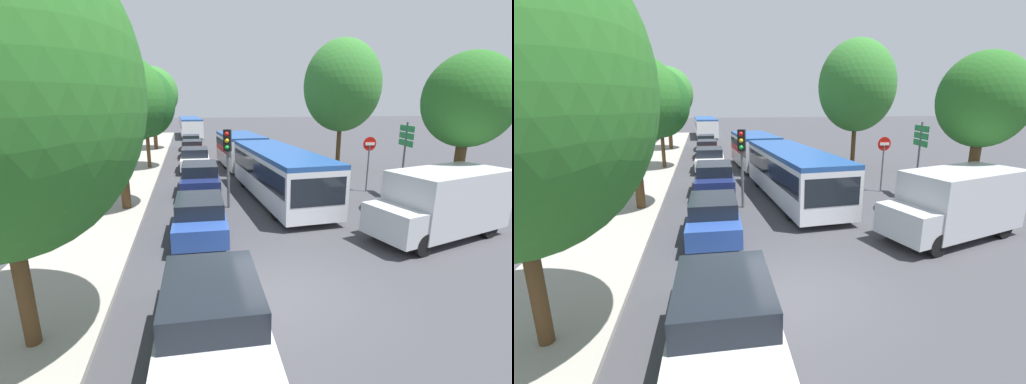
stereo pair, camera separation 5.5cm
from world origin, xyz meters
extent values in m
plane|color=#3D3D42|center=(0.00, 0.00, 0.00)|extent=(200.00, 200.00, 0.00)
cube|color=#9E998E|center=(-5.73, 20.45, 0.07)|extent=(3.20, 50.91, 0.14)
cube|color=silver|center=(1.87, 8.22, 1.22)|extent=(2.96, 9.03, 1.92)
cube|color=black|center=(1.87, 8.22, 1.56)|extent=(2.95, 8.68, 0.84)
cube|color=#234C93|center=(1.87, 8.22, 2.27)|extent=(2.96, 9.03, 0.19)
cube|color=silver|center=(1.33, 16.63, 1.22)|extent=(2.78, 6.23, 1.92)
cube|color=black|center=(1.33, 16.63, 1.56)|extent=(2.78, 5.99, 0.84)
cube|color=#234C93|center=(1.33, 16.63, 2.27)|extent=(2.78, 6.23, 0.19)
cylinder|color=black|center=(1.56, 13.13, 1.22)|extent=(1.82, 1.05, 1.77)
cube|color=black|center=(2.16, 3.82, 1.45)|extent=(2.10, 0.23, 1.03)
cylinder|color=black|center=(3.06, 5.45, 0.47)|extent=(0.34, 0.95, 0.94)
cylinder|color=black|center=(1.06, 5.32, 0.47)|extent=(0.34, 0.95, 0.94)
cylinder|color=black|center=(2.69, 11.13, 0.47)|extent=(0.34, 0.95, 0.94)
cylinder|color=black|center=(0.69, 11.00, 0.47)|extent=(0.34, 0.95, 0.94)
cylinder|color=black|center=(2.33, 16.69, 0.47)|extent=(0.34, 0.95, 0.94)
cylinder|color=black|center=(0.33, 16.57, 0.47)|extent=(0.34, 0.95, 0.94)
cube|color=silver|center=(-1.80, 40.91, 1.29)|extent=(3.06, 11.69, 2.02)
cube|color=black|center=(-1.80, 40.91, 1.65)|extent=(3.05, 11.11, 0.85)
cube|color=#234C93|center=(-1.80, 40.91, 2.39)|extent=(3.06, 11.69, 0.20)
cylinder|color=black|center=(-3.04, 44.69, 0.50)|extent=(0.34, 1.02, 1.01)
cylinder|color=black|center=(-0.88, 44.78, 0.50)|extent=(0.34, 1.02, 1.01)
cylinder|color=black|center=(-2.73, 37.39, 0.50)|extent=(0.34, 1.02, 1.01)
cylinder|color=black|center=(-0.57, 37.48, 0.50)|extent=(0.34, 1.02, 1.01)
cube|color=#B7BABF|center=(-1.97, -1.59, 0.62)|extent=(1.96, 4.36, 0.70)
cube|color=black|center=(-1.98, -1.69, 1.23)|extent=(1.75, 2.31, 0.53)
cylinder|color=black|center=(-2.70, -0.19, 0.33)|extent=(0.25, 0.66, 0.66)
cylinder|color=black|center=(-1.16, -0.24, 0.33)|extent=(0.25, 0.66, 0.66)
cube|color=#284799|center=(-1.96, 4.23, 0.57)|extent=(1.82, 4.04, 0.65)
cube|color=black|center=(-1.97, 4.14, 1.14)|extent=(1.62, 2.14, 0.49)
cylinder|color=black|center=(-2.64, 5.53, 0.30)|extent=(0.23, 0.61, 0.61)
cylinder|color=black|center=(-1.21, 5.49, 0.30)|extent=(0.23, 0.61, 0.61)
cylinder|color=black|center=(-2.71, 2.98, 0.30)|extent=(0.23, 0.61, 0.61)
cylinder|color=black|center=(-1.29, 2.93, 0.30)|extent=(0.23, 0.61, 0.61)
cube|color=navy|center=(-1.72, 10.22, 0.63)|extent=(1.99, 4.44, 0.71)
cube|color=black|center=(-1.72, 10.11, 1.25)|extent=(1.78, 2.35, 0.54)
cylinder|color=black|center=(-2.45, 11.64, 0.33)|extent=(0.25, 0.67, 0.67)
cylinder|color=black|center=(-0.89, 11.59, 0.33)|extent=(0.25, 0.67, 0.67)
cylinder|color=black|center=(-2.54, 8.84, 0.33)|extent=(0.25, 0.67, 0.67)
cylinder|color=black|center=(-0.98, 8.79, 0.33)|extent=(0.25, 0.67, 0.67)
cube|color=white|center=(-1.80, 16.41, 0.62)|extent=(1.98, 4.42, 0.71)
cube|color=black|center=(-1.80, 16.31, 1.25)|extent=(1.77, 2.34, 0.54)
cylinder|color=black|center=(-2.53, 17.83, 0.33)|extent=(0.25, 0.67, 0.67)
cylinder|color=black|center=(-0.98, 17.78, 0.33)|extent=(0.25, 0.67, 0.67)
cylinder|color=black|center=(-2.62, 15.04, 0.33)|extent=(0.25, 0.67, 0.67)
cylinder|color=black|center=(-1.07, 14.99, 0.33)|extent=(0.25, 0.67, 0.67)
cube|color=#B21E19|center=(-1.86, 22.30, 0.58)|extent=(1.86, 4.14, 0.66)
cube|color=black|center=(-1.86, 22.20, 1.17)|extent=(1.66, 2.19, 0.51)
cylinder|color=black|center=(-2.55, 23.63, 0.31)|extent=(0.23, 0.63, 0.62)
cylinder|color=black|center=(-1.09, 23.58, 0.31)|extent=(0.23, 0.63, 0.62)
cylinder|color=black|center=(-2.63, 21.01, 0.31)|extent=(0.23, 0.63, 0.62)
cylinder|color=black|center=(-1.17, 20.97, 0.31)|extent=(0.23, 0.63, 0.62)
cube|color=#236638|center=(-1.89, 27.39, 0.58)|extent=(1.84, 4.10, 0.66)
cube|color=black|center=(-1.89, 27.29, 1.16)|extent=(1.64, 2.17, 0.50)
cylinder|color=black|center=(-2.57, 28.71, 0.31)|extent=(0.23, 0.62, 0.62)
cylinder|color=black|center=(-1.13, 28.66, 0.31)|extent=(0.23, 0.62, 0.62)
cylinder|color=black|center=(-2.65, 26.12, 0.31)|extent=(0.23, 0.62, 0.62)
cylinder|color=black|center=(-1.21, 26.07, 0.31)|extent=(0.23, 0.62, 0.62)
cube|color=#B7BABF|center=(6.32, 2.60, 1.31)|extent=(4.48, 3.01, 2.00)
cube|color=#B7BABF|center=(3.91, 1.94, 0.84)|extent=(1.37, 2.07, 1.00)
cylinder|color=black|center=(4.52, 1.24, 0.36)|extent=(0.76, 0.42, 0.72)
cylinder|color=black|center=(4.07, 2.86, 0.36)|extent=(0.76, 0.42, 0.72)
cylinder|color=black|center=(7.70, 2.10, 0.36)|extent=(0.76, 0.42, 0.72)
cylinder|color=black|center=(7.26, 3.72, 0.36)|extent=(0.76, 0.42, 0.72)
cylinder|color=#56595E|center=(-0.61, 7.28, 1.70)|extent=(0.12, 0.12, 3.40)
cube|color=black|center=(-0.61, 7.28, 2.95)|extent=(0.37, 0.32, 0.90)
sphere|color=red|center=(-0.65, 7.14, 3.23)|extent=(0.18, 0.18, 0.18)
sphere|color=#EAAD14|center=(-0.65, 7.14, 2.95)|extent=(0.18, 0.18, 0.18)
sphere|color=green|center=(-0.65, 7.14, 2.67)|extent=(0.18, 0.18, 0.18)
cylinder|color=#56595E|center=(6.75, 8.71, 1.20)|extent=(0.08, 0.08, 2.40)
cylinder|color=red|center=(6.75, 8.71, 2.47)|extent=(0.70, 0.03, 0.70)
cube|color=white|center=(6.75, 8.69, 2.47)|extent=(0.50, 0.04, 0.14)
cylinder|color=#56595E|center=(7.97, 7.57, 1.80)|extent=(0.10, 0.10, 3.60)
cube|color=#197A38|center=(7.97, 7.57, 3.30)|extent=(0.30, 1.39, 0.28)
cube|color=#197A38|center=(7.97, 7.57, 2.96)|extent=(0.30, 1.39, 0.28)
cube|color=#197A38|center=(7.97, 7.57, 2.62)|extent=(0.30, 1.39, 0.28)
cylinder|color=#51381E|center=(-5.26, -0.93, 1.32)|extent=(0.27, 0.27, 2.64)
cylinder|color=#51381E|center=(-4.93, 7.67, 1.62)|extent=(0.38, 0.38, 3.23)
ellipsoid|color=#286623|center=(-4.93, 7.67, 4.62)|extent=(3.86, 3.86, 3.70)
cylinder|color=#51381E|center=(-4.91, 17.21, 1.38)|extent=(0.24, 0.24, 2.75)
ellipsoid|color=#1E561E|center=(-4.91, 17.21, 4.47)|extent=(3.96, 3.96, 4.56)
ellipsoid|color=#1E561E|center=(-5.36, 17.45, 3.78)|extent=(2.38, 2.38, 2.51)
cylinder|color=#51381E|center=(-5.27, 27.32, 1.72)|extent=(0.37, 0.37, 3.44)
ellipsoid|color=#33752D|center=(-5.27, 27.32, 5.28)|extent=(4.76, 4.76, 4.92)
cylinder|color=#51381E|center=(8.21, 4.39, 1.63)|extent=(0.40, 0.40, 3.25)
ellipsoid|color=#286623|center=(8.21, 4.39, 4.58)|extent=(3.30, 3.30, 3.54)
cylinder|color=#51381E|center=(7.95, 14.95, 1.66)|extent=(0.30, 0.30, 3.32)
ellipsoid|color=#33752D|center=(7.95, 14.95, 5.55)|extent=(5.04, 5.04, 5.94)
camera|label=1|loc=(-2.25, -7.11, 4.49)|focal=24.00mm
camera|label=2|loc=(-2.20, -7.12, 4.49)|focal=24.00mm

